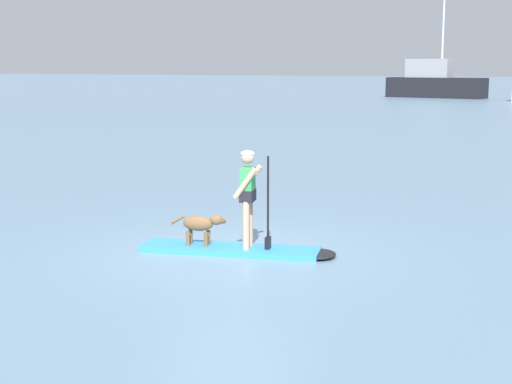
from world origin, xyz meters
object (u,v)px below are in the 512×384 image
at_px(person_paddler, 249,192).
at_px(paddleboard, 243,250).
at_px(dog, 201,224).
at_px(moored_boat_center, 434,83).

bearing_deg(person_paddler, paddleboard, -166.26).
height_order(paddleboard, dog, dog).
distance_m(paddleboard, person_paddler, 1.02).
height_order(person_paddler, dog, person_paddler).
bearing_deg(dog, paddleboard, 13.74).
bearing_deg(person_paddler, dog, -166.26).
distance_m(paddleboard, dog, 0.86).
xyz_separation_m(paddleboard, dog, (-0.73, -0.18, 0.41)).
bearing_deg(moored_boat_center, dog, -80.24).
bearing_deg(person_paddler, moored_boat_center, 100.51).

